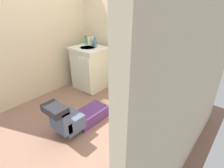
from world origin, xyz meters
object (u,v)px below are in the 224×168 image
Objects in this scene: soap_dispenser at (86,41)px; tissue_box at (177,66)px; person_plumber at (80,115)px; bottle_blue at (95,43)px; bottle_clear at (92,41)px; toiletry_bag at (188,68)px; bottle_green at (93,43)px; bottle_white at (89,41)px; vanity_cabinet at (89,68)px; paper_towel_roll at (142,114)px; faucet at (94,43)px; toilet at (173,97)px.

tissue_box is at bearing 0.76° from soap_dispenser.
person_plumber is 5.96× the size of bottle_blue.
toiletry_bag is at bearing 0.08° from bottle_clear.
toiletry_bag is at bearing 2.61° from bottle_blue.
soap_dispenser is 1.42× the size of bottle_green.
bottle_white reaches higher than person_plumber.
tissue_box is (1.61, 0.15, 0.38)m from vanity_cabinet.
soap_dispenser is 1.77m from paper_towel_roll.
faucet reaches higher than vanity_cabinet.
bottle_blue is (-1.50, -0.08, 0.11)m from tissue_box.
bottle_clear is at bearing 177.90° from faucet.
bottle_blue is (-0.65, 1.00, 0.73)m from person_plumber.
bottle_clear is 1.66m from paper_towel_roll.
bottle_blue is at bearing 179.42° from toilet.
faucet is 0.05m from bottle_clear.
soap_dispenser reaches higher than tissue_box.
bottle_blue is 0.82× the size of paper_towel_roll.
vanity_cabinet is 5.78× the size of bottle_white.
person_plumber is at bearing -50.63° from bottle_white.
vanity_cabinet is at bearing -49.82° from bottle_white.
faucet reaches higher than person_plumber.
vanity_cabinet is at bearing -145.70° from bottle_blue.
faucet is at bearing -2.10° from bottle_clear.
vanity_cabinet is 6.61× the size of toiletry_bag.
tissue_box is 1.01× the size of paper_towel_roll.
tissue_box is at bearing 2.87° from bottle_blue.
bottle_blue is (0.15, -0.07, 0.01)m from bottle_clear.
tissue_box reaches higher than toilet.
toiletry_bag is 1.65m from bottle_blue.
faucet reaches higher than toilet.
bottle_clear reaches higher than bottle_white.
toiletry_bag is 0.69× the size of bottle_blue.
bottle_white is at bearing 165.04° from paper_towel_roll.
bottle_green reaches higher than tissue_box.
tissue_box is at bearing 51.81° from person_plumber.
person_plumber is 1.53m from bottle_clear.
vanity_cabinet is at bearing -177.94° from toilet.
bottle_green is at bearing 161.29° from bottle_blue.
paper_towel_roll is at bearing -16.67° from faucet.
toilet is 1.71m from bottle_green.
soap_dispenser reaches higher than vanity_cabinet.
person_plumber reaches higher than paper_towel_roll.
vanity_cabinet is at bearing -103.89° from bottle_green.
vanity_cabinet is 1.41m from paper_towel_roll.
bottle_blue reaches higher than bottle_green.
soap_dispenser reaches higher than bottle_clear.
bottle_blue is (0.11, -0.07, 0.04)m from faucet.
tissue_box is (0.85, 1.08, 0.62)m from person_plumber.
paper_towel_roll is at bearing -133.20° from toilet.
bottle_clear is 1.39× the size of bottle_green.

